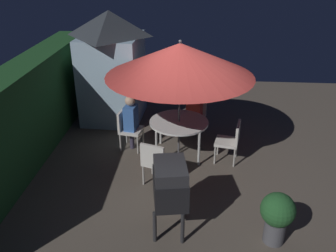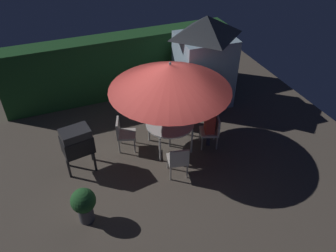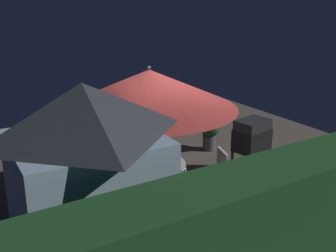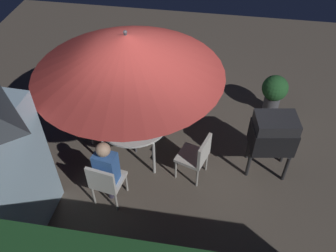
# 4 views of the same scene
# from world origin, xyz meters

# --- Properties ---
(ground_plane) EXTENTS (11.00, 11.00, 0.00)m
(ground_plane) POSITION_xyz_m (0.00, 0.00, 0.00)
(ground_plane) COLOR brown
(hedge_backdrop) EXTENTS (7.19, 0.72, 1.99)m
(hedge_backdrop) POSITION_xyz_m (0.00, 3.50, 0.99)
(hedge_backdrop) COLOR #1E4C23
(hedge_backdrop) RESTS_ON ground
(garden_shed) EXTENTS (1.73, 1.58, 2.76)m
(garden_shed) POSITION_xyz_m (2.29, 2.13, 1.40)
(garden_shed) COLOR #9EBCD1
(garden_shed) RESTS_ON ground
(patio_table) EXTENTS (1.24, 1.24, 0.79)m
(patio_table) POSITION_xyz_m (0.48, 0.35, 0.73)
(patio_table) COLOR white
(patio_table) RESTS_ON ground
(patio_umbrella) EXTENTS (2.96, 2.96, 2.50)m
(patio_umbrella) POSITION_xyz_m (0.48, 0.35, 2.11)
(patio_umbrella) COLOR #4C4C51
(patio_umbrella) RESTS_ON ground
(bbq_grill) EXTENTS (0.77, 0.61, 1.20)m
(bbq_grill) POSITION_xyz_m (-1.87, 0.36, 0.85)
(bbq_grill) COLOR black
(bbq_grill) RESTS_ON ground
(chair_near_shed) EXTENTS (0.58, 0.58, 0.90)m
(chair_near_shed) POSITION_xyz_m (1.55, 0.00, 0.52)
(chair_near_shed) COLOR silver
(chair_near_shed) RESTS_ON ground
(chair_far_side) EXTENTS (0.53, 0.53, 0.90)m
(chair_far_side) POSITION_xyz_m (0.67, 1.48, 0.52)
(chair_far_side) COLOR silver
(chair_far_side) RESTS_ON ground
(chair_toward_hedge) EXTENTS (0.59, 0.58, 0.90)m
(chair_toward_hedge) POSITION_xyz_m (-0.67, 0.73, 0.52)
(chair_toward_hedge) COLOR silver
(chair_toward_hedge) RESTS_ON ground
(chair_toward_house) EXTENTS (0.54, 0.55, 0.90)m
(chair_toward_house) POSITION_xyz_m (0.26, -0.74, 0.52)
(chair_toward_house) COLOR silver
(chair_toward_house) RESTS_ON ground
(potted_plant_by_shed) EXTENTS (0.52, 0.52, 0.86)m
(potted_plant_by_shed) POSITION_xyz_m (-2.04, -1.24, 0.51)
(potted_plant_by_shed) COLOR #4C4C51
(potted_plant_by_shed) RESTS_ON ground
(person_in_red) EXTENTS (0.33, 0.40, 1.26)m
(person_in_red) POSITION_xyz_m (1.47, 0.03, 0.78)
(person_in_red) COLOR #CC3D33
(person_in_red) RESTS_ON ground
(person_in_blue) EXTENTS (0.37, 0.29, 1.26)m
(person_in_blue) POSITION_xyz_m (0.66, 1.40, 0.78)
(person_in_blue) COLOR #3866B2
(person_in_blue) RESTS_ON ground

